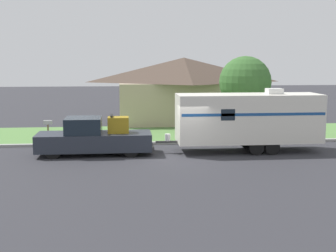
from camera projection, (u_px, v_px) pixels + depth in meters
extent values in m
plane|color=#2D2D33|center=(184.00, 158.00, 22.88)|extent=(120.00, 120.00, 0.00)
cube|color=#999993|center=(175.00, 143.00, 26.56)|extent=(80.00, 0.30, 0.14)
cube|color=#568442|center=(169.00, 133.00, 30.16)|extent=(80.00, 7.00, 0.03)
cube|color=tan|center=(184.00, 102.00, 35.79)|extent=(9.76, 6.24, 3.05)
pyramid|color=#4C3D33|center=(184.00, 70.00, 35.44)|extent=(10.54, 6.74, 1.83)
cube|color=#4C3828|center=(189.00, 113.00, 32.81)|extent=(1.00, 0.06, 2.10)
cylinder|color=black|center=(53.00, 150.00, 22.63)|extent=(0.84, 0.28, 0.84)
cylinder|color=black|center=(58.00, 144.00, 24.25)|extent=(0.84, 0.28, 0.84)
cylinder|color=black|center=(131.00, 149.00, 22.99)|extent=(0.84, 0.28, 0.84)
cylinder|color=black|center=(130.00, 143.00, 24.62)|extent=(0.84, 0.28, 0.84)
cube|color=#282D38|center=(71.00, 142.00, 23.48)|extent=(3.44, 2.01, 0.86)
cube|color=#19232D|center=(83.00, 125.00, 23.42)|extent=(1.79, 1.85, 0.79)
cube|color=#282D38|center=(128.00, 141.00, 23.76)|extent=(2.28, 2.01, 0.86)
cube|color=#333333|center=(152.00, 146.00, 23.92)|extent=(0.12, 1.81, 0.20)
cube|color=olive|center=(118.00, 125.00, 23.59)|extent=(1.05, 0.84, 0.80)
cube|color=black|center=(111.00, 116.00, 23.49)|extent=(0.10, 0.93, 0.08)
cylinder|color=black|center=(256.00, 148.00, 23.47)|extent=(0.75, 0.22, 0.75)
cylinder|color=black|center=(246.00, 141.00, 25.38)|extent=(0.75, 0.22, 0.75)
cylinder|color=black|center=(272.00, 147.00, 23.55)|extent=(0.75, 0.22, 0.75)
cylinder|color=black|center=(261.00, 141.00, 25.46)|extent=(0.75, 0.22, 0.75)
cube|color=silver|center=(248.00, 118.00, 24.21)|extent=(7.42, 2.21, 2.47)
cube|color=navy|center=(255.00, 115.00, 23.07)|extent=(7.27, 0.01, 0.14)
cube|color=#383838|center=(167.00, 142.00, 23.96)|extent=(1.11, 0.12, 0.10)
cylinder|color=silver|center=(168.00, 137.00, 23.94)|extent=(0.28, 0.28, 0.36)
cube|color=silver|center=(274.00, 91.00, 24.14)|extent=(0.80, 0.68, 0.28)
cube|color=#19232D|center=(228.00, 115.00, 22.94)|extent=(0.70, 0.01, 0.56)
cylinder|color=brown|center=(48.00, 133.00, 26.90)|extent=(0.09, 0.09, 1.07)
cube|color=#B2B2B2|center=(48.00, 122.00, 26.81)|extent=(0.48, 0.20, 0.22)
cylinder|color=brown|center=(244.00, 119.00, 29.02)|extent=(0.24, 0.24, 2.18)
sphere|color=#38662D|center=(245.00, 82.00, 28.70)|extent=(3.19, 3.19, 3.19)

